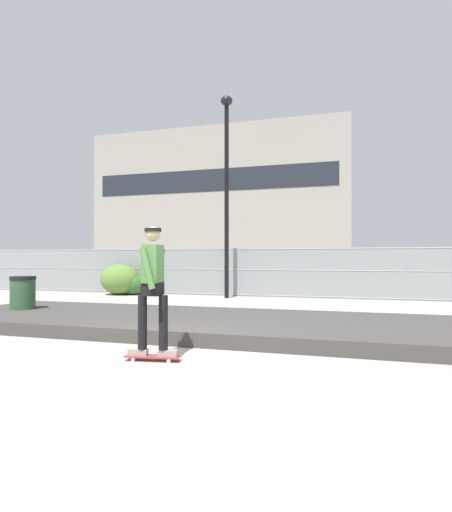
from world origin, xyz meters
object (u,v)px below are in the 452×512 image
at_px(skateboard, 153,357).
at_px(trash_bin, 23,298).
at_px(street_lamp, 227,174).
at_px(shrub_left, 120,279).
at_px(skater, 153,282).
at_px(parked_car_near, 195,271).
at_px(shrub_center, 133,284).

distance_m(skateboard, trash_bin, 5.48).
xyz_separation_m(street_lamp, shrub_left, (-4.48, 0.08, -3.97)).
height_order(skateboard, skater, skater).
xyz_separation_m(street_lamp, parked_car_near, (-2.59, 3.63, -3.75)).
bearing_deg(trash_bin, skater, -29.53).
distance_m(skater, shrub_left, 10.99).
relative_size(street_lamp, parked_car_near, 1.67).
relative_size(skater, parked_car_near, 0.41).
xyz_separation_m(skater, parked_car_near, (-4.12, 12.73, -0.29)).
height_order(street_lamp, trash_bin, street_lamp).
xyz_separation_m(shrub_center, trash_bin, (0.74, -6.59, 0.10)).
distance_m(skater, parked_car_near, 13.39).
bearing_deg(parked_car_near, trash_bin, -93.59).
bearing_deg(street_lamp, skateboard, -80.43).
xyz_separation_m(skater, shrub_left, (-6.02, 9.18, -0.51)).
relative_size(skater, street_lamp, 0.25).
height_order(skater, shrub_left, skater).
distance_m(skater, shrub_center, 10.81).
height_order(shrub_left, trash_bin, shrub_left).
height_order(skateboard, street_lamp, street_lamp).
xyz_separation_m(skateboard, trash_bin, (-4.75, 2.69, 0.46)).
xyz_separation_m(street_lamp, shrub_center, (-3.96, 0.18, -4.17)).
height_order(skater, street_lamp, street_lamp).
height_order(skater, parked_car_near, skater).
relative_size(street_lamp, trash_bin, 7.24).
bearing_deg(parked_car_near, skateboard, -72.06).
distance_m(skateboard, skater, 1.07).
bearing_deg(shrub_left, shrub_center, 11.00).
height_order(skateboard, shrub_center, shrub_center).
relative_size(skateboard, skater, 0.45).
relative_size(street_lamp, shrub_left, 4.71).
relative_size(shrub_left, shrub_center, 1.47).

